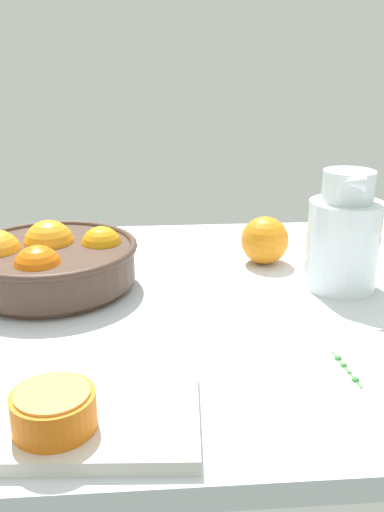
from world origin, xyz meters
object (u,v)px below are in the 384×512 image
cutting_board (72,416)px  loose_orange_1 (265,240)px  fruit_bowl (49,261)px  juice_pitcher (343,244)px  orange_half_0 (54,410)px

cutting_board → loose_orange_1: bearing=57.2°
fruit_bowl → juice_pitcher: bearing=-3.9°
juice_pitcher → loose_orange_1: size_ratio=2.31×
fruit_bowl → orange_half_0: 40.94cm
fruit_bowl → loose_orange_1: 38.73cm
orange_half_0 → loose_orange_1: loose_orange_1 is taller
fruit_bowl → orange_half_0: (6.70, -40.38, -0.91)cm
juice_pitcher → loose_orange_1: bearing=130.9°
cutting_board → orange_half_0: size_ratio=3.17×
fruit_bowl → juice_pitcher: juice_pitcher is taller
cutting_board → orange_half_0: orange_half_0 is taller
loose_orange_1 → fruit_bowl: bearing=-167.0°
orange_half_0 → loose_orange_1: size_ratio=0.97×
fruit_bowl → cutting_board: size_ratio=1.05×
juice_pitcher → orange_half_0: bearing=-138.1°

